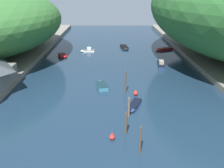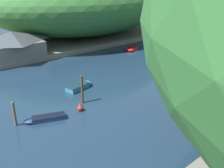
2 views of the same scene
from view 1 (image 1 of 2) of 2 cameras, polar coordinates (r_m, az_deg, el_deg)
water_surface at (r=47.79m, az=0.54°, el=2.27°), size 130.00×130.00×0.00m
boat_near_quay at (r=41.50m, az=-2.40°, el=-0.24°), size 2.27×4.22×0.70m
boat_small_dinghy at (r=34.72m, az=5.00°, el=-5.00°), size 2.58×4.35×0.47m
boat_red_skiff at (r=68.23m, az=2.90°, el=8.31°), size 2.32×5.59×0.59m
boat_navy_launch at (r=60.63m, az=-11.18°, el=6.34°), size 2.70×3.59×0.71m
boat_cabin_cruiser at (r=65.12m, az=-5.62°, el=7.66°), size 3.68×1.71×1.15m
boat_far_right_bank at (r=67.76m, az=11.68°, el=7.79°), size 5.12×3.49×0.55m
boat_white_cruiser at (r=54.35m, az=11.11°, el=4.65°), size 1.97×6.31×1.22m
mooring_post_nearest at (r=25.32m, az=6.46°, el=-12.51°), size 0.23×0.23×3.04m
mooring_post_second at (r=28.30m, az=3.22°, el=-8.79°), size 0.26×0.26×2.77m
mooring_post_middle at (r=31.83m, az=3.87°, el=-5.25°), size 0.29×0.29×2.71m
mooring_post_farthest at (r=39.00m, az=3.11°, el=0.55°), size 0.29×0.29×3.53m
channel_buoy_near at (r=38.44m, az=5.44°, el=-2.06°), size 0.67×0.67×1.01m
channel_buoy_far at (r=27.73m, az=0.01°, el=-11.97°), size 0.60×0.60×0.90m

